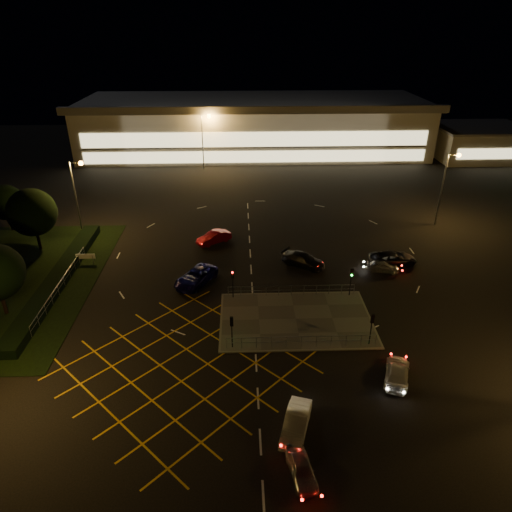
{
  "coord_description": "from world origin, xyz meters",
  "views": [
    {
      "loc": [
        -3.07,
        -37.56,
        25.47
      ],
      "look_at": [
        -1.46,
        7.45,
        2.0
      ],
      "focal_mm": 32.0,
      "sensor_mm": 36.0,
      "label": 1
    }
  ],
  "objects_px": {
    "signal_sw": "(232,326)",
    "car_approach_white": "(397,372)",
    "car_east_grey": "(393,258)",
    "car_queue_white": "(296,423)",
    "signal_se": "(372,323)",
    "car_left_blue": "(196,277)",
    "car_far_dkgrey": "(303,260)",
    "car_circ_red": "(214,237)",
    "signal_ne": "(351,276)",
    "car_near_silver": "(301,468)",
    "car_right_silver": "(383,267)",
    "signal_nw": "(233,278)"
  },
  "relations": [
    {
      "from": "signal_sw",
      "to": "car_approach_white",
      "type": "relative_size",
      "value": 0.71
    },
    {
      "from": "car_east_grey",
      "to": "car_queue_white",
      "type": "bearing_deg",
      "value": 146.41
    },
    {
      "from": "signal_sw",
      "to": "signal_se",
      "type": "relative_size",
      "value": 1.0
    },
    {
      "from": "car_left_blue",
      "to": "car_far_dkgrey",
      "type": "xyz_separation_m",
      "value": [
        12.1,
        3.59,
        -0.03
      ]
    },
    {
      "from": "car_circ_red",
      "to": "car_east_grey",
      "type": "relative_size",
      "value": 0.84
    },
    {
      "from": "signal_ne",
      "to": "car_east_grey",
      "type": "bearing_deg",
      "value": 45.78
    },
    {
      "from": "car_near_silver",
      "to": "car_left_blue",
      "type": "distance_m",
      "value": 25.2
    },
    {
      "from": "car_circ_red",
      "to": "car_approach_white",
      "type": "distance_m",
      "value": 29.87
    },
    {
      "from": "signal_ne",
      "to": "car_right_silver",
      "type": "xyz_separation_m",
      "value": [
        4.87,
        5.0,
        -1.74
      ]
    },
    {
      "from": "signal_se",
      "to": "car_near_silver",
      "type": "xyz_separation_m",
      "value": [
        -7.55,
        -12.62,
        -1.75
      ]
    },
    {
      "from": "signal_nw",
      "to": "car_approach_white",
      "type": "bearing_deg",
      "value": -43.18
    },
    {
      "from": "car_circ_red",
      "to": "car_right_silver",
      "type": "bearing_deg",
      "value": 31.69
    },
    {
      "from": "car_queue_white",
      "to": "car_right_silver",
      "type": "height_order",
      "value": "car_queue_white"
    },
    {
      "from": "car_approach_white",
      "to": "car_east_grey",
      "type": "bearing_deg",
      "value": -85.49
    },
    {
      "from": "car_right_silver",
      "to": "signal_sw",
      "type": "bearing_deg",
      "value": 142.59
    },
    {
      "from": "signal_nw",
      "to": "car_near_silver",
      "type": "relative_size",
      "value": 0.88
    },
    {
      "from": "signal_ne",
      "to": "car_far_dkgrey",
      "type": "relative_size",
      "value": 0.61
    },
    {
      "from": "signal_nw",
      "to": "car_circ_red",
      "type": "relative_size",
      "value": 0.69
    },
    {
      "from": "car_east_grey",
      "to": "signal_sw",
      "type": "bearing_deg",
      "value": 125.31
    },
    {
      "from": "car_near_silver",
      "to": "car_far_dkgrey",
      "type": "bearing_deg",
      "value": 72.69
    },
    {
      "from": "signal_se",
      "to": "car_queue_white",
      "type": "xyz_separation_m",
      "value": [
        -7.49,
        -9.12,
        -1.64
      ]
    },
    {
      "from": "signal_sw",
      "to": "car_east_grey",
      "type": "height_order",
      "value": "signal_sw"
    },
    {
      "from": "car_right_silver",
      "to": "car_queue_white",
      "type": "bearing_deg",
      "value": 165.78
    },
    {
      "from": "car_right_silver",
      "to": "car_circ_red",
      "type": "bearing_deg",
      "value": 82.2
    },
    {
      "from": "car_near_silver",
      "to": "car_queue_white",
      "type": "distance_m",
      "value": 3.49
    },
    {
      "from": "car_right_silver",
      "to": "car_approach_white",
      "type": "height_order",
      "value": "car_approach_white"
    },
    {
      "from": "car_queue_white",
      "to": "car_right_silver",
      "type": "distance_m",
      "value": 25.33
    },
    {
      "from": "signal_se",
      "to": "signal_nw",
      "type": "distance_m",
      "value": 14.41
    },
    {
      "from": "signal_ne",
      "to": "car_near_silver",
      "type": "relative_size",
      "value": 0.88
    },
    {
      "from": "car_far_dkgrey",
      "to": "car_circ_red",
      "type": "height_order",
      "value": "car_circ_red"
    },
    {
      "from": "signal_nw",
      "to": "signal_ne",
      "type": "relative_size",
      "value": 1.0
    },
    {
      "from": "signal_se",
      "to": "car_east_grey",
      "type": "height_order",
      "value": "signal_se"
    },
    {
      "from": "car_near_silver",
      "to": "car_right_silver",
      "type": "distance_m",
      "value": 28.46
    },
    {
      "from": "car_east_grey",
      "to": "signal_se",
      "type": "bearing_deg",
      "value": 152.95
    },
    {
      "from": "signal_se",
      "to": "car_east_grey",
      "type": "relative_size",
      "value": 0.58
    },
    {
      "from": "car_near_silver",
      "to": "car_circ_red",
      "type": "height_order",
      "value": "car_circ_red"
    },
    {
      "from": "car_near_silver",
      "to": "car_far_dkgrey",
      "type": "distance_m",
      "value": 27.56
    },
    {
      "from": "signal_ne",
      "to": "car_approach_white",
      "type": "relative_size",
      "value": 0.71
    },
    {
      "from": "car_queue_white",
      "to": "signal_ne",
      "type": "bearing_deg",
      "value": 83.89
    },
    {
      "from": "car_right_silver",
      "to": "car_east_grey",
      "type": "bearing_deg",
      "value": -29.25
    },
    {
      "from": "car_approach_white",
      "to": "car_circ_red",
      "type": "bearing_deg",
      "value": -37.91
    },
    {
      "from": "car_left_blue",
      "to": "car_right_silver",
      "type": "bearing_deg",
      "value": 35.56
    },
    {
      "from": "signal_sw",
      "to": "car_queue_white",
      "type": "xyz_separation_m",
      "value": [
        4.51,
        -9.12,
        -1.64
      ]
    },
    {
      "from": "car_near_silver",
      "to": "car_east_grey",
      "type": "distance_m",
      "value": 30.72
    },
    {
      "from": "car_far_dkgrey",
      "to": "car_approach_white",
      "type": "bearing_deg",
      "value": -131.71
    },
    {
      "from": "signal_nw",
      "to": "car_queue_white",
      "type": "bearing_deg",
      "value": -75.24
    },
    {
      "from": "car_left_blue",
      "to": "signal_ne",
      "type": "bearing_deg",
      "value": 19.41
    },
    {
      "from": "signal_sw",
      "to": "car_left_blue",
      "type": "distance_m",
      "value": 11.93
    },
    {
      "from": "car_queue_white",
      "to": "car_right_silver",
      "type": "xyz_separation_m",
      "value": [
        12.36,
        22.11,
        -0.1
      ]
    },
    {
      "from": "car_left_blue",
      "to": "car_queue_white",
      "type": "bearing_deg",
      "value": -36.68
    }
  ]
}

